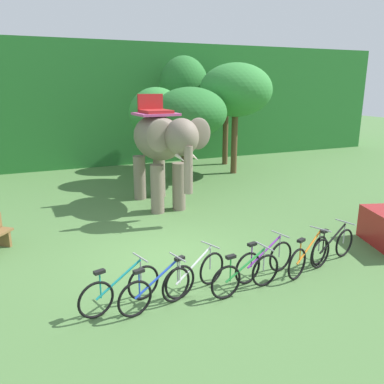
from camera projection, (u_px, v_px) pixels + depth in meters
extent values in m
plane|color=#4C753D|center=(167.00, 258.00, 9.52)|extent=(80.00, 80.00, 0.00)
cube|color=#28702D|center=(78.00, 103.00, 21.73)|extent=(36.00, 6.00, 6.19)
cylinder|color=brown|center=(157.00, 159.00, 16.80)|extent=(0.33, 0.33, 2.02)
ellipsoid|color=#338438|center=(156.00, 113.00, 16.28)|extent=(2.26, 2.26, 2.08)
cylinder|color=brown|center=(190.00, 160.00, 16.35)|extent=(0.21, 0.21, 2.06)
ellipsoid|color=#28702D|center=(190.00, 113.00, 15.83)|extent=(3.01, 3.01, 2.05)
cylinder|color=brown|center=(184.00, 141.00, 19.75)|extent=(0.29, 0.29, 2.66)
ellipsoid|color=#28702D|center=(184.00, 87.00, 19.04)|extent=(2.42, 2.42, 2.93)
cylinder|color=brown|center=(234.00, 144.00, 18.33)|extent=(0.29, 0.29, 2.78)
ellipsoid|color=#338438|center=(236.00, 90.00, 17.67)|extent=(3.30, 3.30, 2.39)
cylinder|color=brown|center=(225.00, 138.00, 20.43)|extent=(0.28, 0.28, 2.73)
ellipsoid|color=#28702D|center=(226.00, 91.00, 19.80)|extent=(2.38, 2.38, 2.29)
ellipsoid|color=gray|center=(157.00, 138.00, 13.23)|extent=(1.55, 2.97, 1.50)
cylinder|color=gray|center=(179.00, 186.00, 13.02)|extent=(0.44, 0.44, 1.60)
cylinder|color=gray|center=(157.00, 189.00, 12.70)|extent=(0.44, 0.44, 1.60)
cylinder|color=gray|center=(159.00, 176.00, 14.58)|extent=(0.44, 0.44, 1.60)
cylinder|color=gray|center=(140.00, 178.00, 14.26)|extent=(0.44, 0.44, 1.60)
ellipsoid|color=gray|center=(182.00, 137.00, 11.43)|extent=(1.05, 1.15, 1.10)
ellipsoid|color=gray|center=(198.00, 134.00, 11.81)|extent=(0.85, 0.20, 0.96)
ellipsoid|color=gray|center=(160.00, 136.00, 11.28)|extent=(0.85, 0.20, 0.96)
cylinder|color=gray|center=(188.00, 170.00, 11.28)|extent=(0.26, 0.26, 1.40)
cone|color=beige|center=(194.00, 157.00, 11.32)|extent=(0.15, 0.57, 0.21)
cone|color=beige|center=(181.00, 158.00, 11.14)|extent=(0.15, 0.57, 0.21)
cube|color=#BF4C8C|center=(156.00, 114.00, 13.11)|extent=(1.39, 1.37, 0.08)
cube|color=#B22323|center=(156.00, 111.00, 13.09)|extent=(0.95, 1.14, 0.10)
cube|color=#B22323|center=(150.00, 102.00, 13.44)|extent=(0.90, 0.15, 0.56)
cylinder|color=gray|center=(144.00, 145.00, 14.58)|extent=(0.08, 0.08, 0.90)
torus|color=black|center=(96.00, 300.00, 6.99)|extent=(0.70, 0.25, 0.71)
torus|color=black|center=(143.00, 283.00, 7.60)|extent=(0.70, 0.25, 0.71)
cylinder|color=teal|center=(119.00, 279.00, 7.21)|extent=(0.94, 0.31, 0.54)
cylinder|color=teal|center=(100.00, 285.00, 6.98)|extent=(0.03, 0.03, 0.52)
cube|color=black|center=(99.00, 272.00, 6.91)|extent=(0.22, 0.15, 0.06)
cylinder|color=#9E9EA3|center=(141.00, 270.00, 7.50)|extent=(0.03, 0.03, 0.55)
cylinder|color=#9E9EA3|center=(140.00, 257.00, 7.42)|extent=(0.18, 0.51, 0.03)
torus|color=black|center=(135.00, 299.00, 7.02)|extent=(0.70, 0.23, 0.71)
torus|color=black|center=(180.00, 282.00, 7.61)|extent=(0.70, 0.23, 0.71)
cylinder|color=blue|center=(157.00, 279.00, 7.24)|extent=(0.95, 0.29, 0.54)
cylinder|color=blue|center=(139.00, 284.00, 7.01)|extent=(0.03, 0.03, 0.52)
cube|color=black|center=(139.00, 271.00, 6.94)|extent=(0.22, 0.15, 0.06)
cylinder|color=#9E9EA3|center=(178.00, 270.00, 7.51)|extent=(0.03, 0.03, 0.55)
cylinder|color=#9E9EA3|center=(178.00, 257.00, 7.44)|extent=(0.16, 0.51, 0.03)
torus|color=black|center=(176.00, 285.00, 7.52)|extent=(0.68, 0.30, 0.71)
torus|color=black|center=(212.00, 268.00, 8.19)|extent=(0.68, 0.30, 0.71)
cylinder|color=silver|center=(194.00, 265.00, 7.77)|extent=(0.92, 0.38, 0.54)
cylinder|color=silver|center=(180.00, 271.00, 7.52)|extent=(0.03, 0.03, 0.52)
cube|color=black|center=(180.00, 258.00, 7.45)|extent=(0.22, 0.16, 0.06)
cylinder|color=#9E9EA3|center=(210.00, 257.00, 8.08)|extent=(0.03, 0.03, 0.55)
cylinder|color=#9E9EA3|center=(210.00, 245.00, 8.01)|extent=(0.21, 0.50, 0.03)
torus|color=black|center=(226.00, 282.00, 7.61)|extent=(0.71, 0.14, 0.71)
torus|color=black|center=(265.00, 270.00, 8.10)|extent=(0.71, 0.14, 0.71)
cylinder|color=green|center=(246.00, 265.00, 7.78)|extent=(0.97, 0.17, 0.54)
cylinder|color=green|center=(230.00, 269.00, 7.59)|extent=(0.03, 0.03, 0.52)
cube|color=black|center=(231.00, 257.00, 7.52)|extent=(0.21, 0.13, 0.06)
cylinder|color=#9E9EA3|center=(264.00, 259.00, 8.00)|extent=(0.03, 0.03, 0.55)
cylinder|color=#9E9EA3|center=(265.00, 246.00, 7.93)|extent=(0.10, 0.52, 0.03)
torus|color=black|center=(248.00, 268.00, 8.20)|extent=(0.70, 0.20, 0.71)
torus|color=black|center=(280.00, 257.00, 8.76)|extent=(0.70, 0.20, 0.71)
cylinder|color=purple|center=(264.00, 252.00, 8.40)|extent=(0.96, 0.25, 0.54)
cylinder|color=purple|center=(252.00, 256.00, 8.19)|extent=(0.03, 0.03, 0.52)
cube|color=black|center=(252.00, 244.00, 8.12)|extent=(0.22, 0.14, 0.06)
cylinder|color=#9E9EA3|center=(280.00, 245.00, 8.65)|extent=(0.03, 0.03, 0.55)
cylinder|color=#9E9EA3|center=(280.00, 234.00, 8.58)|extent=(0.14, 0.51, 0.03)
torus|color=black|center=(297.00, 264.00, 8.39)|extent=(0.68, 0.31, 0.71)
torus|color=black|center=(319.00, 251.00, 9.07)|extent=(0.68, 0.31, 0.71)
cylinder|color=orange|center=(309.00, 247.00, 8.64)|extent=(0.92, 0.40, 0.54)
cylinder|color=orange|center=(300.00, 252.00, 8.39)|extent=(0.03, 0.03, 0.52)
cube|color=black|center=(301.00, 240.00, 8.32)|extent=(0.22, 0.17, 0.06)
cylinder|color=#9E9EA3|center=(319.00, 240.00, 8.96)|extent=(0.03, 0.03, 0.55)
cylinder|color=#9E9EA3|center=(320.00, 229.00, 8.89)|extent=(0.22, 0.49, 0.03)
torus|color=black|center=(320.00, 253.00, 8.92)|extent=(0.70, 0.23, 0.71)
torus|color=black|center=(344.00, 243.00, 9.51)|extent=(0.70, 0.23, 0.71)
cylinder|color=black|center=(333.00, 238.00, 9.13)|extent=(0.95, 0.30, 0.54)
cylinder|color=black|center=(324.00, 242.00, 8.91)|extent=(0.03, 0.03, 0.52)
cube|color=black|center=(325.00, 231.00, 8.84)|extent=(0.22, 0.15, 0.06)
cylinder|color=#9E9EA3|center=(344.00, 233.00, 9.41)|extent=(0.03, 0.03, 0.55)
cylinder|color=#9E9EA3|center=(345.00, 222.00, 9.33)|extent=(0.17, 0.51, 0.03)
cylinder|color=black|center=(382.00, 223.00, 10.99)|extent=(0.66, 0.36, 0.64)
cube|color=brown|center=(4.00, 238.00, 10.15)|extent=(0.33, 0.29, 0.45)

